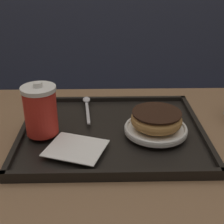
{
  "coord_description": "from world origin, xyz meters",
  "views": [
    {
      "loc": [
        -0.04,
        -0.66,
        1.15
      ],
      "look_at": [
        -0.03,
        0.03,
        0.81
      ],
      "focal_mm": 50.0,
      "sensor_mm": 36.0,
      "label": 1
    }
  ],
  "objects": [
    {
      "name": "booth_bench",
      "position": [
        0.04,
        0.87,
        0.32
      ],
      "size": [
        1.61,
        0.44,
        1.0
      ],
      "color": "#33384C",
      "rests_on": "ground_plane"
    },
    {
      "name": "coffee_cup_front",
      "position": [
        -0.2,
        0.0,
        0.83
      ],
      "size": [
        0.08,
        0.08,
        0.13
      ],
      "color": "red",
      "rests_on": "serving_tray"
    },
    {
      "name": "spoon",
      "position": [
        -0.1,
        0.15,
        0.78
      ],
      "size": [
        0.03,
        0.16,
        0.01
      ],
      "rotation": [
        0.0,
        0.0,
        1.66
      ],
      "color": "silver",
      "rests_on": "serving_tray"
    },
    {
      "name": "cafe_table",
      "position": [
        0.0,
        0.0,
        0.6
      ],
      "size": [
        1.09,
        0.67,
        0.75
      ],
      "color": "#846042",
      "rests_on": "ground_plane"
    },
    {
      "name": "serving_tray",
      "position": [
        -0.03,
        0.03,
        0.75
      ],
      "size": [
        0.45,
        0.38,
        0.02
      ],
      "color": "black",
      "rests_on": "cafe_table"
    },
    {
      "name": "plate_with_chocolate_donut",
      "position": [
        0.08,
        0.0,
        0.78
      ],
      "size": [
        0.15,
        0.15,
        0.01
      ],
      "color": "white",
      "rests_on": "serving_tray"
    },
    {
      "name": "donut_chocolate_glazed",
      "position": [
        0.08,
        0.0,
        0.8
      ],
      "size": [
        0.12,
        0.12,
        0.04
      ],
      "color": "tan",
      "rests_on": "plate_with_chocolate_donut"
    },
    {
      "name": "napkin_paper",
      "position": [
        -0.11,
        -0.07,
        0.77
      ],
      "size": [
        0.15,
        0.14,
        0.0
      ],
      "rotation": [
        0.0,
        0.0,
        -0.34
      ],
      "color": "white",
      "rests_on": "serving_tray"
    }
  ]
}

